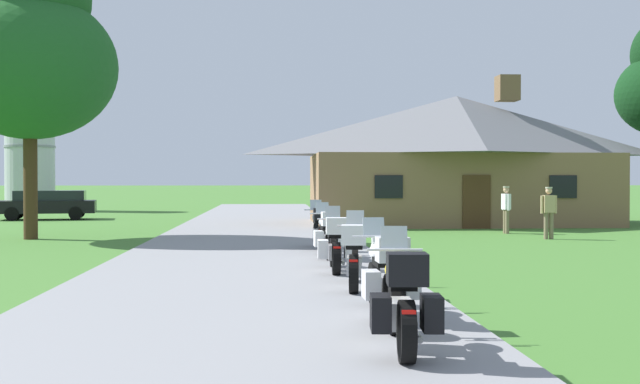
{
  "coord_description": "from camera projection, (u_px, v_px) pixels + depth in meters",
  "views": [
    {
      "loc": [
        0.52,
        -1.21,
        1.91
      ],
      "look_at": [
        2.04,
        22.52,
        1.54
      ],
      "focal_mm": 43.26,
      "sensor_mm": 36.0,
      "label": 1
    }
  ],
  "objects": [
    {
      "name": "motorcycle_silver_fifth_in_row",
      "position": [
        328.0,
        235.0,
        18.18
      ],
      "size": [
        0.77,
        2.08,
        1.3
      ],
      "rotation": [
        0.0,
        0.0,
        0.05
      ],
      "color": "black",
      "rests_on": "asphalt_driveway"
    },
    {
      "name": "tree_left_near",
      "position": [
        30.0,
        46.0,
        24.72
      ],
      "size": [
        5.54,
        5.54,
        9.88
      ],
      "color": "#422D19",
      "rests_on": "ground"
    },
    {
      "name": "motorcycle_yellow_nearest_to_camera",
      "position": [
        402.0,
        302.0,
        8.24
      ],
      "size": [
        0.81,
        2.08,
        1.3
      ],
      "rotation": [
        0.0,
        0.0,
        -0.08
      ],
      "color": "black",
      "rests_on": "asphalt_driveway"
    },
    {
      "name": "motorcycle_white_farthest_in_row",
      "position": [
        319.0,
        228.0,
        20.64
      ],
      "size": [
        0.66,
        2.08,
        1.3
      ],
      "rotation": [
        0.0,
        0.0,
        0.03
      ],
      "color": "black",
      "rests_on": "asphalt_driveway"
    },
    {
      "name": "bystander_tan_shirt_beside_signpost",
      "position": [
        549.0,
        210.0,
        24.82
      ],
      "size": [
        0.55,
        0.24,
        1.69
      ],
      "rotation": [
        0.0,
        0.0,
        3.2
      ],
      "color": "#75664C",
      "rests_on": "ground"
    },
    {
      "name": "parked_black_suv_far_left",
      "position": [
        47.0,
        203.0,
        37.11
      ],
      "size": [
        4.84,
        2.57,
        1.4
      ],
      "rotation": [
        0.0,
        0.0,
        1.74
      ],
      "color": "black",
      "rests_on": "ground"
    },
    {
      "name": "ground_plane",
      "position": [
        252.0,
        249.0,
        21.16
      ],
      "size": [
        500.0,
        500.0,
        0.0
      ],
      "primitive_type": "plane",
      "color": "#42752D"
    },
    {
      "name": "stone_lodge",
      "position": [
        457.0,
        158.0,
        33.32
      ],
      "size": [
        13.12,
        6.82,
        6.44
      ],
      "color": "brown",
      "rests_on": "ground"
    },
    {
      "name": "asphalt_driveway",
      "position": [
        250.0,
        255.0,
        19.17
      ],
      "size": [
        6.4,
        80.0,
        0.06
      ],
      "primitive_type": "cube",
      "color": "gray",
      "rests_on": "ground"
    },
    {
      "name": "metal_silo_distant",
      "position": [
        30.0,
        141.0,
        47.91
      ],
      "size": [
        3.07,
        3.07,
        8.71
      ],
      "color": "#B2B7BC",
      "rests_on": "ground"
    },
    {
      "name": "bystander_white_shirt_near_lodge",
      "position": [
        506.0,
        207.0,
        27.44
      ],
      "size": [
        0.26,
        0.55,
        1.69
      ],
      "rotation": [
        0.0,
        0.0,
        1.68
      ],
      "color": "#75664C",
      "rests_on": "ground"
    },
    {
      "name": "motorcycle_orange_fourth_in_row",
      "position": [
        335.0,
        245.0,
        15.47
      ],
      "size": [
        0.74,
        2.08,
        1.3
      ],
      "rotation": [
        0.0,
        0.0,
        -0.03
      ],
      "color": "black",
      "rests_on": "asphalt_driveway"
    },
    {
      "name": "motorcycle_white_second_in_row",
      "position": [
        385.0,
        276.0,
        10.4
      ],
      "size": [
        0.73,
        2.08,
        1.3
      ],
      "rotation": [
        0.0,
        0.0,
        0.02
      ],
      "color": "black",
      "rests_on": "asphalt_driveway"
    },
    {
      "name": "motorcycle_orange_third_in_row",
      "position": [
        354.0,
        256.0,
        13.13
      ],
      "size": [
        0.73,
        2.08,
        1.3
      ],
      "rotation": [
        0.0,
        0.0,
        -0.12
      ],
      "color": "black",
      "rests_on": "asphalt_driveway"
    }
  ]
}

